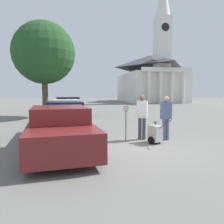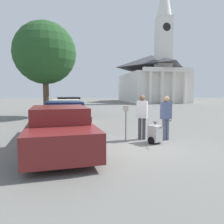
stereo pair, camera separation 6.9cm
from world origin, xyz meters
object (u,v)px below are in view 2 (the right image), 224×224
(parked_car_navy, at_px, (64,118))
(person_worker, at_px, (142,114))
(parked_car_black, at_px, (68,107))
(church, at_px, (151,76))
(parking_meter, at_px, (126,116))
(person_supervisor, at_px, (166,115))
(parked_car_maroon, at_px, (59,129))
(parked_car_cream, at_px, (67,112))
(equipment_cart, at_px, (155,133))

(parked_car_navy, bearing_deg, person_worker, -38.73)
(parked_car_black, xyz_separation_m, church, (15.49, 24.14, 4.31))
(church, bearing_deg, parking_meter, -111.34)
(person_worker, distance_m, church, 35.51)
(parking_meter, relative_size, person_supervisor, 0.79)
(parked_car_maroon, height_order, parked_car_navy, parked_car_navy)
(parked_car_navy, height_order, parked_car_cream, parked_car_navy)
(parked_car_navy, bearing_deg, equipment_cart, -45.56)
(parked_car_cream, relative_size, church, 0.24)
(equipment_cart, bearing_deg, person_worker, 82.23)
(parked_car_cream, height_order, person_supervisor, person_supervisor)
(person_supervisor, height_order, church, church)
(parked_car_navy, xyz_separation_m, equipment_cart, (3.48, -2.85, -0.31))
(church, bearing_deg, parked_car_cream, -119.49)
(parked_car_maroon, relative_size, equipment_cart, 5.45)
(person_worker, bearing_deg, parking_meter, 42.26)
(parked_car_maroon, xyz_separation_m, parking_meter, (2.50, 0.84, 0.29))
(parked_car_navy, distance_m, church, 34.96)
(parked_car_cream, xyz_separation_m, person_supervisor, (4.12, -6.00, 0.33))
(person_worker, height_order, equipment_cart, person_worker)
(parked_car_navy, relative_size, person_worker, 2.67)
(parked_car_maroon, xyz_separation_m, church, (15.49, 34.09, 4.34))
(parked_car_navy, height_order, parked_car_black, parked_car_black)
(equipment_cart, bearing_deg, church, 44.48)
(parked_car_maroon, distance_m, person_worker, 3.39)
(parked_car_navy, height_order, person_worker, person_worker)
(church, bearing_deg, person_supervisor, -108.82)
(equipment_cart, bearing_deg, parked_car_black, 83.65)
(parked_car_maroon, bearing_deg, parking_meter, 12.37)
(parked_car_navy, bearing_deg, parked_car_cream, 83.72)
(parked_car_navy, bearing_deg, parked_car_black, 83.72)
(person_supervisor, distance_m, equipment_cart, 1.02)
(parked_car_black, height_order, person_supervisor, person_supervisor)
(parking_meter, distance_m, equipment_cart, 1.31)
(parked_car_black, xyz_separation_m, person_worker, (3.22, -8.94, 0.32))
(parked_car_cream, height_order, parked_car_black, parked_car_black)
(parking_meter, xyz_separation_m, equipment_cart, (0.98, -0.64, -0.59))
(parked_car_maroon, xyz_separation_m, parked_car_navy, (-0.00, 3.05, 0.01))
(person_supervisor, bearing_deg, parked_car_black, -81.29)
(parked_car_cream, relative_size, parking_meter, 3.59)
(parked_car_navy, distance_m, person_supervisor, 4.75)
(parking_meter, bearing_deg, person_supervisor, -4.91)
(equipment_cart, bearing_deg, parked_car_maroon, 157.36)
(parked_car_maroon, bearing_deg, person_supervisor, 3.45)
(parked_car_navy, relative_size, church, 0.23)
(person_worker, bearing_deg, equipment_cart, 137.76)
(parking_meter, height_order, person_worker, person_worker)
(church, bearing_deg, equipment_cart, -109.52)
(parking_meter, distance_m, person_worker, 0.73)
(parked_car_maroon, distance_m, equipment_cart, 3.50)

